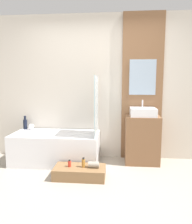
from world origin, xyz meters
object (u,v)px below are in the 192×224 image
vase_round_light (31,127)px  bathtub (56,148)px  sink (143,112)px  wooden_step_bench (80,172)px  bottle_soap_primary (70,164)px  bottle_soap_secondary (83,163)px  vase_tall_dark (25,124)px

vase_round_light → bathtub: bearing=-25.1°
bathtub → sink: (1.49, 0.13, 0.63)m
bathtub → wooden_step_bench: bearing=-48.0°
bottle_soap_primary → vase_round_light: bearing=137.6°
wooden_step_bench → vase_round_light: bearing=142.0°
sink → vase_round_light: bearing=176.5°
bottle_soap_primary → sink: bearing=31.7°
vase_round_light → bottle_soap_secondary: bearing=-36.6°
wooden_step_bench → bottle_soap_primary: 0.20m
sink → bottle_soap_primary: sink is taller
wooden_step_bench → bottle_soap_primary: (-0.15, 0.00, 0.13)m
bathtub → bottle_soap_secondary: 0.81m
sink → bottle_soap_secondary: (-0.92, -0.70, -0.67)m
wooden_step_bench → sink: (0.98, 0.70, 0.82)m
vase_round_light → wooden_step_bench: bearing=-38.0°
vase_round_light → bottle_soap_primary: (0.90, -0.82, -0.36)m
bathtub → vase_tall_dark: (-0.66, 0.27, 0.36)m
vase_round_light → bottle_soap_primary: size_ratio=0.98×
bathtub → bottle_soap_primary: (0.36, -0.57, -0.05)m
wooden_step_bench → bottle_soap_primary: bottle_soap_primary is taller
bathtub → sink: sink is taller
bottle_soap_primary → bottle_soap_secondary: bearing=0.0°
wooden_step_bench → sink: bearing=35.5°
wooden_step_bench → vase_round_light: (-1.05, 0.82, 0.49)m
vase_tall_dark → bathtub: bearing=-22.1°
wooden_step_bench → bathtub: bearing=132.0°
bottle_soap_secondary → sink: bearing=37.2°
bathtub → bottle_soap_primary: size_ratio=14.18×
wooden_step_bench → vase_tall_dark: size_ratio=3.01×
bathtub → bottle_soap_secondary: bathtub is taller
sink → bottle_soap_secondary: 1.34m
vase_round_light → bottle_soap_primary: 1.27m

